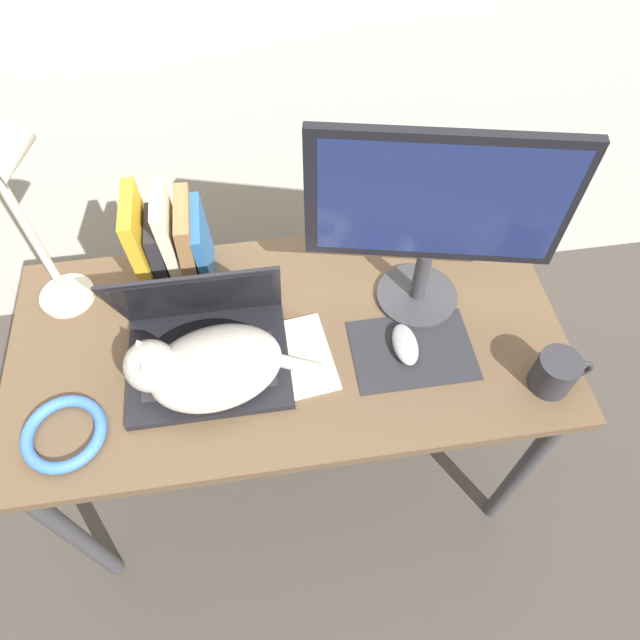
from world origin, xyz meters
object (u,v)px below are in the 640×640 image
object	(u,v)px
book_row	(171,244)
mug	(556,373)
laptop	(206,343)
cat	(206,367)
notepad	(292,359)
desk_lamp	(20,196)
computer_mouse	(405,344)
external_monitor	(435,215)
cable_coil	(64,433)

from	to	relation	value
book_row	mug	world-z (taller)	book_row
laptop	cat	size ratio (longest dim) A/B	0.85
notepad	desk_lamp	bearing A→B (deg)	154.92
laptop	notepad	distance (m)	0.19
mug	laptop	bearing A→B (deg)	166.13
desk_lamp	mug	world-z (taller)	desk_lamp
computer_mouse	notepad	size ratio (longest dim) A/B	0.49
external_monitor	notepad	xyz separation A→B (m)	(-0.32, -0.13, -0.28)
external_monitor	notepad	distance (m)	0.44
cat	laptop	bearing A→B (deg)	90.84
laptop	cable_coil	xyz separation A→B (m)	(-0.30, -0.15, -0.04)
book_row	external_monitor	bearing A→B (deg)	-15.14
cable_coil	notepad	size ratio (longest dim) A/B	0.77
laptop	mug	size ratio (longest dim) A/B	2.71
cat	notepad	distance (m)	0.20
desk_lamp	cable_coil	xyz separation A→B (m)	(-0.00, -0.34, -0.34)
desk_lamp	cable_coil	distance (m)	0.48
book_row	notepad	bearing A→B (deg)	-49.11
computer_mouse	notepad	world-z (taller)	computer_mouse
external_monitor	book_row	world-z (taller)	external_monitor
external_monitor	desk_lamp	bearing A→B (deg)	173.31
desk_lamp	cable_coil	bearing A→B (deg)	-90.57
external_monitor	desk_lamp	distance (m)	0.82
external_monitor	book_row	distance (m)	0.61
laptop	book_row	bearing A→B (deg)	104.37
external_monitor	notepad	world-z (taller)	external_monitor
desk_lamp	mug	distance (m)	1.14
computer_mouse	book_row	distance (m)	0.60
cable_coil	desk_lamp	bearing A→B (deg)	89.43
cable_coil	mug	world-z (taller)	mug
cat	cable_coil	bearing A→B (deg)	-164.44
mug	external_monitor	bearing A→B (deg)	130.06
cable_coil	laptop	bearing A→B (deg)	27.05
computer_mouse	desk_lamp	distance (m)	0.85
computer_mouse	notepad	xyz separation A→B (m)	(-0.26, 0.01, -0.02)
external_monitor	desk_lamp	size ratio (longest dim) A/B	1.02
cable_coil	cat	bearing A→B (deg)	15.56
cat	external_monitor	xyz separation A→B (m)	(0.51, 0.16, 0.21)
book_row	mug	distance (m)	0.91
computer_mouse	book_row	xyz separation A→B (m)	(-0.51, 0.30, 0.10)
external_monitor	mug	xyz separation A→B (m)	(0.23, -0.28, -0.23)
cat	cable_coil	world-z (taller)	cat
laptop	external_monitor	size ratio (longest dim) A/B	0.67
cat	mug	world-z (taller)	cat
laptop	external_monitor	bearing A→B (deg)	10.39
notepad	mug	size ratio (longest dim) A/B	1.73
laptop	computer_mouse	bearing A→B (deg)	-6.21
laptop	desk_lamp	bearing A→B (deg)	147.92
laptop	cable_coil	world-z (taller)	laptop
external_monitor	book_row	xyz separation A→B (m)	(-0.57, 0.15, -0.16)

